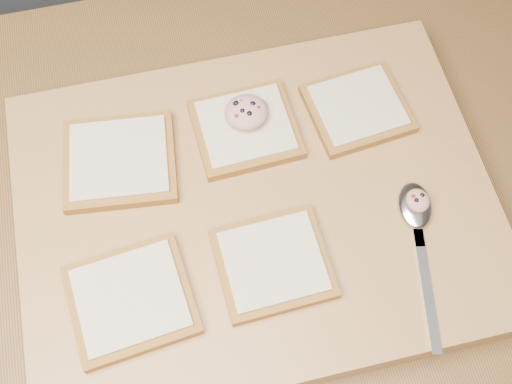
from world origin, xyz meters
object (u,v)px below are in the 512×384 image
bread_far_center (246,129)px  cutting_board (256,209)px  tuna_salad_dollop (246,112)px  spoon (417,217)px

bread_far_center → cutting_board: bearing=-95.3°
bread_far_center → tuna_salad_dollop: tuna_salad_dollop is taller
cutting_board → spoon: size_ratio=2.78×
bread_far_center → tuna_salad_dollop: size_ratio=2.41×
cutting_board → tuna_salad_dollop: (0.01, 0.10, 0.05)m
bread_far_center → spoon: bearing=-43.7°
bread_far_center → spoon: 0.23m
cutting_board → bread_far_center: size_ratio=4.39×
cutting_board → spoon: spoon is taller
tuna_salad_dollop → bread_far_center: bearing=-109.6°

